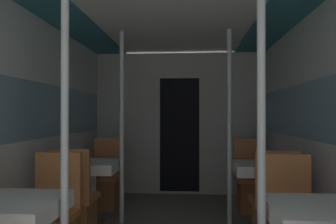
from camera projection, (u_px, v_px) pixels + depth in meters
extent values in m
cube|color=silver|center=(33.00, 129.00, 3.28)|extent=(0.05, 6.53, 2.29)
cube|color=#7A9EB7|center=(34.00, 110.00, 3.28)|extent=(0.03, 6.01, 0.58)
cube|color=silver|center=(319.00, 130.00, 3.08)|extent=(0.05, 6.53, 2.29)
cube|color=#7A9EB7|center=(317.00, 110.00, 3.08)|extent=(0.03, 6.01, 0.58)
cube|color=white|center=(171.00, 7.00, 3.18)|extent=(2.78, 6.53, 0.04)
cube|color=#2D707F|center=(57.00, 13.00, 3.27)|extent=(0.50, 6.27, 0.03)
cube|color=#2D707F|center=(291.00, 8.00, 3.10)|extent=(0.50, 6.27, 0.03)
cube|color=#A8A8A3|center=(180.00, 123.00, 5.35)|extent=(2.72, 0.08, 2.29)
cube|color=black|center=(179.00, 135.00, 5.31)|extent=(0.64, 0.01, 1.83)
cube|color=#B2B2B7|center=(12.00, 201.00, 2.18)|extent=(0.59, 0.59, 0.02)
cube|color=white|center=(12.00, 208.00, 2.18)|extent=(0.63, 0.63, 0.12)
cube|color=#D17A42|center=(49.00, 217.00, 2.74)|extent=(0.41, 0.41, 0.05)
cube|color=#D17A42|center=(58.00, 180.00, 2.93)|extent=(0.41, 0.04, 0.50)
cylinder|color=silver|center=(65.00, 137.00, 2.16)|extent=(0.05, 0.05, 2.29)
cylinder|color=#4C4C51|center=(92.00, 221.00, 3.93)|extent=(0.31, 0.31, 0.01)
cylinder|color=#B7B7BC|center=(92.00, 192.00, 3.94)|extent=(0.09, 0.09, 0.69)
cube|color=#B2B2B7|center=(92.00, 162.00, 3.94)|extent=(0.59, 0.59, 0.02)
cube|color=white|center=(92.00, 166.00, 3.94)|extent=(0.63, 0.63, 0.12)
cube|color=#9C5B31|center=(76.00, 220.00, 3.37)|extent=(0.35, 0.35, 0.41)
cube|color=#D17A42|center=(76.00, 198.00, 3.37)|extent=(0.41, 0.41, 0.05)
cube|color=#D17A42|center=(69.00, 175.00, 3.19)|extent=(0.41, 0.04, 0.50)
cube|color=#9C5B31|center=(105.00, 194.00, 4.50)|extent=(0.35, 0.35, 0.41)
cube|color=#D17A42|center=(105.00, 177.00, 4.50)|extent=(0.41, 0.41, 0.05)
cube|color=#D17A42|center=(108.00, 155.00, 4.69)|extent=(0.41, 0.04, 0.50)
cylinder|color=silver|center=(122.00, 127.00, 3.92)|extent=(0.05, 0.05, 2.29)
cube|color=#B2B2B7|center=(320.00, 207.00, 2.04)|extent=(0.59, 0.59, 0.02)
cube|color=white|center=(320.00, 215.00, 2.04)|extent=(0.63, 0.63, 0.12)
cube|color=#D17A42|center=(292.00, 223.00, 2.60)|extent=(0.41, 0.41, 0.05)
cube|color=#D17A42|center=(286.00, 183.00, 2.79)|extent=(0.41, 0.04, 0.50)
cylinder|color=silver|center=(261.00, 138.00, 2.07)|extent=(0.05, 0.05, 2.29)
cylinder|color=#B7B7BC|center=(261.00, 195.00, 3.79)|extent=(0.09, 0.09, 0.69)
cube|color=#B2B2B7|center=(261.00, 164.00, 3.79)|extent=(0.59, 0.59, 0.02)
cube|color=white|center=(261.00, 168.00, 3.79)|extent=(0.63, 0.63, 0.12)
cube|color=#D17A42|center=(273.00, 202.00, 3.23)|extent=(0.41, 0.41, 0.05)
cube|color=#D17A42|center=(278.00, 178.00, 3.04)|extent=(0.41, 0.04, 0.50)
cube|color=#9C5B31|center=(252.00, 196.00, 4.35)|extent=(0.35, 0.35, 0.41)
cube|color=#D17A42|center=(252.00, 179.00, 4.36)|extent=(0.41, 0.41, 0.05)
cube|color=#D17A42|center=(249.00, 157.00, 4.54)|extent=(0.41, 0.04, 0.50)
cylinder|color=silver|center=(229.00, 127.00, 3.82)|extent=(0.05, 0.05, 2.29)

